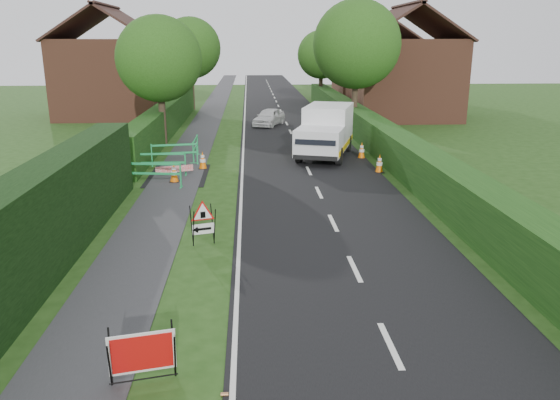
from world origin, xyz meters
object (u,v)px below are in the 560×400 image
red_rect_sign (142,354)px  triangle_sign (202,220)px  hatchback_car (269,117)px  works_van (326,130)px

red_rect_sign → triangle_sign: triangle_sign is taller
hatchback_car → triangle_sign: bearing=-74.6°
triangle_sign → hatchback_car: size_ratio=0.32×
triangle_sign → works_van: size_ratio=0.19×
works_van → hatchback_car: bearing=120.3°
triangle_sign → hatchback_car: bearing=66.2°
red_rect_sign → triangle_sign: bearing=73.6°
red_rect_sign → hatchback_car: hatchback_car is taller
red_rect_sign → triangle_sign: (0.47, 6.17, 0.23)m
red_rect_sign → works_van: (5.45, 17.95, 0.75)m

